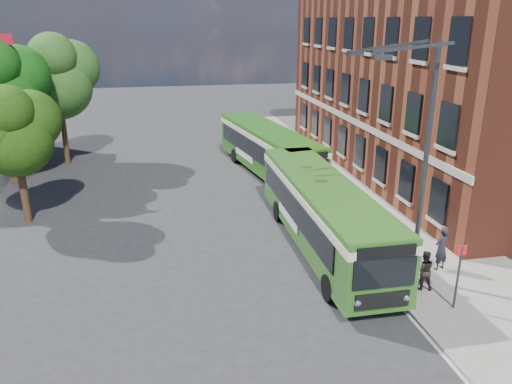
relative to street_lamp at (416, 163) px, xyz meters
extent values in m
plane|color=#28282B|center=(-4.84, 2.00, -4.79)|extent=(120.00, 120.00, 0.00)
cube|color=gray|center=(2.16, 10.00, -4.72)|extent=(6.00, 48.00, 0.15)
cube|color=beige|center=(-0.89, 10.00, -4.79)|extent=(0.12, 48.00, 0.01)
cube|color=maroon|center=(9.16, 14.00, 1.21)|extent=(12.00, 26.00, 12.00)
cube|color=beige|center=(3.12, 14.00, -1.19)|extent=(0.12, 26.00, 0.35)
cylinder|color=#343638|center=(-17.34, 15.00, -0.29)|extent=(0.10, 0.10, 9.00)
cube|color=#A91320|center=(-16.89, 15.00, 3.81)|extent=(0.90, 0.02, 0.60)
cylinder|color=#343638|center=(0.36, 0.00, -4.64)|extent=(0.44, 0.44, 0.30)
cylinder|color=#343638|center=(0.36, 0.00, -0.29)|extent=(0.18, 0.18, 9.00)
cube|color=#343638|center=(-0.87, -0.60, 4.01)|extent=(2.58, 0.46, 0.37)
cube|color=#343638|center=(-0.87, 0.60, 4.01)|extent=(2.58, 0.46, 0.37)
cube|color=#343638|center=(-2.11, -1.08, 3.76)|extent=(0.55, 0.22, 0.16)
cube|color=#343638|center=(-2.11, 1.08, 3.76)|extent=(0.55, 0.22, 0.16)
cylinder|color=#343638|center=(0.76, -2.20, -3.54)|extent=(0.08, 0.08, 2.50)
cube|color=red|center=(0.76, -2.20, -2.44)|extent=(0.35, 0.04, 0.35)
cube|color=#2F6520|center=(-2.09, 3.73, -3.02)|extent=(2.51, 12.35, 2.45)
cube|color=#2F6520|center=(-2.09, 3.73, -4.29)|extent=(2.55, 12.39, 0.14)
cube|color=black|center=(-3.37, 4.03, -2.89)|extent=(0.09, 10.55, 1.10)
cube|color=black|center=(-0.81, 4.03, -2.89)|extent=(0.09, 10.55, 1.10)
cube|color=#F5ECC9|center=(-2.09, 3.73, -2.19)|extent=(2.57, 12.41, 0.32)
cube|color=#2F6520|center=(-2.09, 3.73, -1.83)|extent=(2.41, 12.25, 0.12)
cube|color=black|center=(-2.09, -2.48, -2.84)|extent=(2.15, 0.08, 1.05)
cube|color=black|center=(-2.09, -2.49, -2.09)|extent=(2.00, 0.08, 0.38)
cube|color=black|center=(-2.09, -2.49, -3.84)|extent=(1.90, 0.08, 0.55)
sphere|color=silver|center=(-2.94, -2.47, -3.84)|extent=(0.26, 0.26, 0.26)
sphere|color=silver|center=(-1.24, -2.47, -3.84)|extent=(0.26, 0.26, 0.26)
cube|color=black|center=(-2.09, 9.93, -2.79)|extent=(2.00, 0.08, 0.90)
cube|color=white|center=(-3.38, 4.73, -3.64)|extent=(0.04, 3.20, 0.45)
cylinder|color=black|center=(-3.26, -0.65, -4.29)|extent=(0.28, 1.00, 1.00)
cylinder|color=black|center=(-0.92, -0.65, -4.29)|extent=(0.28, 1.00, 1.00)
cylinder|color=black|center=(-3.26, 7.10, -4.29)|extent=(0.28, 1.00, 1.00)
cylinder|color=black|center=(-0.92, 7.10, -4.29)|extent=(0.28, 1.00, 1.00)
cube|color=#246316|center=(-2.01, 15.09, -3.02)|extent=(4.49, 12.37, 2.45)
cube|color=#246316|center=(-2.01, 15.09, -4.29)|extent=(4.53, 12.41, 0.14)
cube|color=black|center=(-3.33, 15.17, -2.89)|extent=(1.80, 10.19, 1.10)
cube|color=black|center=(-0.80, 15.60, -2.89)|extent=(1.80, 10.19, 1.10)
cube|color=#EEE8C4|center=(-2.01, 15.09, -2.19)|extent=(4.56, 12.44, 0.32)
cube|color=#246316|center=(-2.01, 15.09, -1.83)|extent=(4.37, 12.25, 0.12)
cube|color=black|center=(-1.00, 9.08, -2.84)|extent=(2.13, 0.44, 1.05)
cube|color=black|center=(-1.00, 9.07, -2.09)|extent=(1.99, 0.41, 0.38)
cube|color=black|center=(-1.00, 9.07, -3.84)|extent=(1.89, 0.40, 0.55)
sphere|color=silver|center=(-1.84, 8.95, -3.84)|extent=(0.26, 0.26, 0.26)
sphere|color=silver|center=(-0.16, 9.23, -3.84)|extent=(0.26, 0.26, 0.26)
cube|color=black|center=(-3.03, 21.09, -2.79)|extent=(1.99, 0.41, 0.90)
cube|color=white|center=(-3.45, 15.86, -3.64)|extent=(0.57, 3.16, 0.45)
cylinder|color=black|center=(-2.46, 10.69, -4.29)|extent=(0.44, 1.03, 1.00)
cylinder|color=black|center=(-0.15, 11.08, -4.29)|extent=(0.44, 1.03, 1.00)
cylinder|color=black|center=(-3.71, 18.11, -4.29)|extent=(0.44, 1.03, 1.00)
cylinder|color=black|center=(-1.40, 18.50, -4.29)|extent=(0.44, 1.03, 1.00)
imported|color=black|center=(1.78, 0.50, -3.73)|extent=(0.78, 0.66, 1.83)
imported|color=black|center=(0.33, -0.79, -3.87)|extent=(0.88, 0.77, 1.53)
cylinder|color=#372414|center=(-15.63, 9.46, -3.32)|extent=(0.36, 0.36, 2.94)
sphere|color=#1F3F0C|center=(-15.63, 9.46, -0.64)|extent=(3.48, 3.48, 3.48)
sphere|color=#1F3F0C|center=(-14.97, 9.99, 0.23)|extent=(2.94, 2.94, 2.94)
sphere|color=#1F3F0C|center=(-15.63, 8.79, 0.89)|extent=(2.41, 2.41, 2.41)
cylinder|color=#372414|center=(-17.78, 16.15, -2.91)|extent=(0.36, 0.36, 3.75)
sphere|color=#12460F|center=(-17.78, 16.15, 0.50)|extent=(4.44, 4.44, 4.44)
sphere|color=#12460F|center=(-16.93, 16.83, 1.61)|extent=(3.75, 3.75, 3.75)
cylinder|color=#372414|center=(-15.36, 20.47, -2.89)|extent=(0.36, 0.36, 3.80)
sphere|color=#28501B|center=(-15.36, 20.47, 0.57)|extent=(4.49, 4.49, 4.49)
sphere|color=#28501B|center=(-14.49, 21.16, 1.69)|extent=(3.80, 3.80, 3.80)
sphere|color=#28501B|center=(-16.13, 19.86, 1.26)|extent=(3.46, 3.46, 3.46)
sphere|color=#28501B|center=(-15.36, 19.60, 2.55)|extent=(3.11, 3.11, 3.11)
camera|label=1|loc=(-8.92, -15.62, 4.86)|focal=35.00mm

